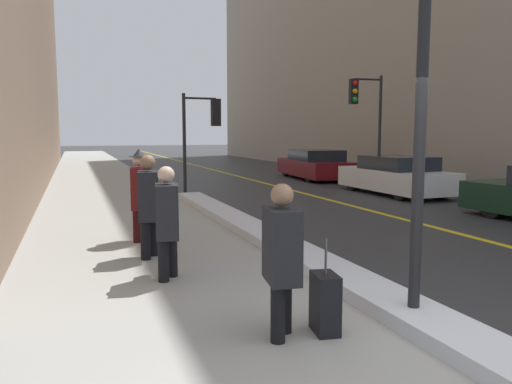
{
  "coord_description": "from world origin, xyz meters",
  "views": [
    {
      "loc": [
        -3.04,
        -3.23,
        1.96
      ],
      "look_at": [
        -0.4,
        4.0,
        1.05
      ],
      "focal_mm": 35.0,
      "sensor_mm": 36.0,
      "label": 1
    }
  ],
  "objects": [
    {
      "name": "snow_bank_curb",
      "position": [
        0.2,
        5.36,
        0.09
      ],
      "size": [
        0.67,
        12.47,
        0.17
      ],
      "color": "silver",
      "rests_on": "ground"
    },
    {
      "name": "pedestrian_nearside",
      "position": [
        -1.24,
        1.0,
        0.83
      ],
      "size": [
        0.36,
        0.52,
        1.5
      ],
      "rotation": [
        0.0,
        0.0,
        -1.73
      ],
      "color": "black",
      "rests_on": "ground"
    },
    {
      "name": "traffic_light_near",
      "position": [
        1.08,
        13.01,
        2.33
      ],
      "size": [
        1.31,
        0.35,
        3.25
      ],
      "rotation": [
        0.0,
        0.0,
        0.07
      ],
      "color": "black",
      "rests_on": "ground"
    },
    {
      "name": "pedestrian_in_glasses",
      "position": [
        -1.91,
        3.31,
        0.85
      ],
      "size": [
        0.36,
        0.73,
        1.53
      ],
      "rotation": [
        0.0,
        0.0,
        -1.73
      ],
      "color": "black",
      "rests_on": "ground"
    },
    {
      "name": "ground_plane",
      "position": [
        0.0,
        0.0,
        0.0
      ],
      "size": [
        160.0,
        160.0,
        0.0
      ],
      "primitive_type": "plane",
      "color": "#2D2D30"
    },
    {
      "name": "traffic_light_far",
      "position": [
        7.03,
        12.77,
        2.94
      ],
      "size": [
        1.31,
        0.33,
        4.07
      ],
      "rotation": [
        0.0,
        0.0,
        3.06
      ],
      "color": "black",
      "rests_on": "ground"
    },
    {
      "name": "sidewalk_slab",
      "position": [
        -2.0,
        15.0,
        0.01
      ],
      "size": [
        4.0,
        80.0,
        0.01
      ],
      "color": "#9E9B93",
      "rests_on": "ground"
    },
    {
      "name": "rolling_suitcase",
      "position": [
        -0.79,
        0.96,
        0.3
      ],
      "size": [
        0.27,
        0.39,
        0.95
      ],
      "rotation": [
        0.0,
        0.0,
        -1.73
      ],
      "color": "black",
      "rests_on": "ground"
    },
    {
      "name": "road_centre_stripe",
      "position": [
        4.0,
        15.0,
        0.0
      ],
      "size": [
        0.16,
        80.0,
        0.0
      ],
      "color": "gold",
      "rests_on": "ground"
    },
    {
      "name": "pedestrian_in_fedora",
      "position": [
        -1.95,
        5.85,
        0.92
      ],
      "size": [
        0.38,
        0.56,
        1.69
      ],
      "rotation": [
        0.0,
        0.0,
        -1.73
      ],
      "color": "#340C0C",
      "rests_on": "ground"
    },
    {
      "name": "lamp_post",
      "position": [
        0.2,
        0.89,
        2.49
      ],
      "size": [
        0.28,
        0.28,
        4.07
      ],
      "color": "black",
      "rests_on": "ground"
    },
    {
      "name": "parked_car_white",
      "position": [
        6.69,
        10.27,
        0.59
      ],
      "size": [
        1.75,
        4.31,
        1.23
      ],
      "rotation": [
        0.0,
        0.0,
        1.57
      ],
      "color": "silver",
      "rests_on": "ground"
    },
    {
      "name": "pedestrian_trailing",
      "position": [
        -1.98,
        4.56,
        0.9
      ],
      "size": [
        0.39,
        0.57,
        1.63
      ],
      "rotation": [
        0.0,
        0.0,
        -1.73
      ],
      "color": "black",
      "rests_on": "ground"
    },
    {
      "name": "parked_car_maroon",
      "position": [
        6.77,
        16.17,
        0.6
      ],
      "size": [
        2.25,
        4.9,
        1.26
      ],
      "rotation": [
        0.0,
        0.0,
        1.49
      ],
      "color": "#600F14",
      "rests_on": "ground"
    }
  ]
}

